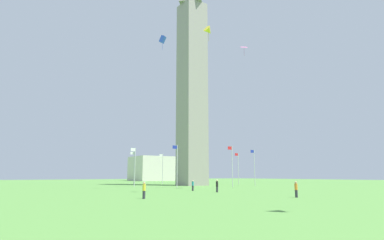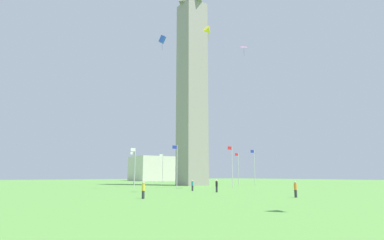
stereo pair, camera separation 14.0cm
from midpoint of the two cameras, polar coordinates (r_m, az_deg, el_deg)
name	(u,v)px [view 1 (the left image)]	position (r m, az deg, el deg)	size (l,w,h in m)	color
ground_plane	(192,185)	(77.11, -0.05, -11.48)	(260.00, 260.00, 0.00)	#548C3D
obelisk_monument	(192,79)	(80.59, -0.05, 7.25)	(5.70, 5.70, 51.77)	gray
flagpole_n	(135,165)	(70.11, -10.13, -7.84)	(1.12, 0.14, 8.19)	silver
flagpole_ne	(177,164)	(62.91, -2.75, -7.78)	(1.12, 0.14, 8.19)	silver
flagpole_e	(232,164)	(65.45, 7.01, -7.80)	(1.12, 0.14, 8.19)	silver
flagpole_se	(254,166)	(75.53, 10.88, -7.94)	(1.12, 0.14, 8.19)	silver
flagpole_s	(238,167)	(85.94, 8.10, -8.22)	(1.12, 0.14, 8.19)	silver
flagpole_sw	(202,168)	(91.35, 1.75, -8.39)	(1.12, 0.14, 8.19)	silver
flagpole_w	(162,167)	(89.54, -5.28, -8.33)	(1.12, 0.14, 8.19)	silver
flagpole_nw	(134,166)	(81.23, -10.29, -8.08)	(1.12, 0.14, 8.19)	silver
person_black_shirt	(217,186)	(46.38, 4.35, -11.54)	(0.32, 0.32, 1.75)	#2D2D38
person_teal_shirt	(193,185)	(50.47, 0.05, -11.48)	(0.32, 0.32, 1.64)	#2D2D38
person_yellow_shirt	(144,190)	(34.00, -8.58, -12.18)	(0.32, 0.32, 1.70)	#2D2D38
person_orange_shirt	(296,189)	(37.27, 17.80, -11.59)	(0.32, 0.32, 1.71)	#2D2D38
kite_pink_diamond	(244,47)	(61.02, 9.10, 12.53)	(1.56, 1.51, 1.97)	pink
kite_blue_box	(163,39)	(57.70, -5.29, 13.99)	(1.18, 1.34, 2.60)	blue
kite_yellow_delta	(209,31)	(47.26, 2.87, 15.43)	(1.54, 1.25, 2.23)	yellow
distant_building	(163,169)	(147.23, -5.19, -8.58)	(27.27, 15.88, 10.44)	beige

